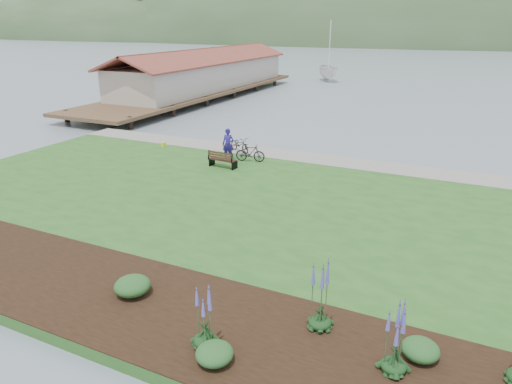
{
  "coord_description": "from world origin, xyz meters",
  "views": [
    {
      "loc": [
        8.42,
        -18.77,
        8.23
      ],
      "look_at": [
        0.52,
        -2.04,
        1.3
      ],
      "focal_mm": 32.0,
      "sensor_mm": 36.0,
      "label": 1
    }
  ],
  "objects_px": {
    "bicycle_a": "(240,144)",
    "sailboat": "(328,81)",
    "person": "(228,142)",
    "park_bench": "(222,159)"
  },
  "relations": [
    {
      "from": "person",
      "to": "bicycle_a",
      "type": "distance_m",
      "value": 1.95
    },
    {
      "from": "person",
      "to": "sailboat",
      "type": "xyz_separation_m",
      "value": [
        -6.95,
        43.52,
        -1.52
      ]
    },
    {
      "from": "sailboat",
      "to": "person",
      "type": "bearing_deg",
      "value": -110.42
    },
    {
      "from": "bicycle_a",
      "to": "sailboat",
      "type": "height_order",
      "value": "sailboat"
    },
    {
      "from": "park_bench",
      "to": "sailboat",
      "type": "xyz_separation_m",
      "value": [
        -7.39,
        45.07,
        -0.9
      ]
    },
    {
      "from": "person",
      "to": "sailboat",
      "type": "height_order",
      "value": "sailboat"
    },
    {
      "from": "park_bench",
      "to": "person",
      "type": "relative_size",
      "value": 0.74
    },
    {
      "from": "bicycle_a",
      "to": "person",
      "type": "bearing_deg",
      "value": -145.55
    },
    {
      "from": "person",
      "to": "bicycle_a",
      "type": "xyz_separation_m",
      "value": [
        -0.17,
        1.84,
        -0.62
      ]
    },
    {
      "from": "park_bench",
      "to": "bicycle_a",
      "type": "relative_size",
      "value": 0.88
    }
  ]
}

